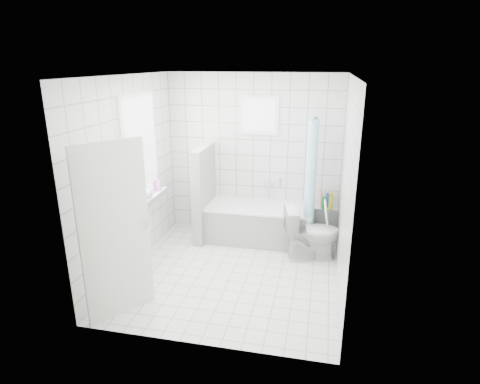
# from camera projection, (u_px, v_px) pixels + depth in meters

# --- Properties ---
(ground) EXTENTS (3.00, 3.00, 0.00)m
(ground) POSITION_uv_depth(u_px,v_px,m) (232.00, 272.00, 5.50)
(ground) COLOR white
(ground) RESTS_ON ground
(ceiling) EXTENTS (3.00, 3.00, 0.00)m
(ceiling) POSITION_uv_depth(u_px,v_px,m) (231.00, 75.00, 4.68)
(ceiling) COLOR white
(ceiling) RESTS_ON ground
(wall_back) EXTENTS (2.80, 0.02, 2.60)m
(wall_back) POSITION_uv_depth(u_px,v_px,m) (253.00, 156.00, 6.48)
(wall_back) COLOR white
(wall_back) RESTS_ON ground
(wall_front) EXTENTS (2.80, 0.02, 2.60)m
(wall_front) POSITION_uv_depth(u_px,v_px,m) (195.00, 227.00, 3.70)
(wall_front) COLOR white
(wall_front) RESTS_ON ground
(wall_left) EXTENTS (0.02, 3.00, 2.60)m
(wall_left) POSITION_uv_depth(u_px,v_px,m) (130.00, 175.00, 5.37)
(wall_left) COLOR white
(wall_left) RESTS_ON ground
(wall_right) EXTENTS (0.02, 3.00, 2.60)m
(wall_right) POSITION_uv_depth(u_px,v_px,m) (345.00, 189.00, 4.81)
(wall_right) COLOR white
(wall_right) RESTS_ON ground
(window_left) EXTENTS (0.01, 0.90, 1.40)m
(window_left) POSITION_uv_depth(u_px,v_px,m) (142.00, 149.00, 5.55)
(window_left) COLOR white
(window_left) RESTS_ON wall_left
(window_back) EXTENTS (0.50, 0.01, 0.50)m
(window_back) POSITION_uv_depth(u_px,v_px,m) (259.00, 116.00, 6.22)
(window_back) COLOR white
(window_back) RESTS_ON wall_back
(window_sill) EXTENTS (0.18, 1.02, 0.08)m
(window_sill) POSITION_uv_depth(u_px,v_px,m) (148.00, 199.00, 5.77)
(window_sill) COLOR white
(window_sill) RESTS_ON wall_left
(door) EXTENTS (0.49, 0.68, 2.00)m
(door) POSITION_uv_depth(u_px,v_px,m) (115.00, 232.00, 4.32)
(door) COLOR silver
(door) RESTS_ON ground
(bathtub) EXTENTS (1.66, 0.77, 0.58)m
(bathtub) POSITION_uv_depth(u_px,v_px,m) (259.00, 223.00, 6.41)
(bathtub) COLOR white
(bathtub) RESTS_ON ground
(partition_wall) EXTENTS (0.15, 0.85, 1.50)m
(partition_wall) POSITION_uv_depth(u_px,v_px,m) (204.00, 193.00, 6.40)
(partition_wall) COLOR white
(partition_wall) RESTS_ON ground
(tiled_ledge) EXTENTS (0.40, 0.24, 0.55)m
(tiled_ledge) POSITION_uv_depth(u_px,v_px,m) (324.00, 223.00, 6.45)
(tiled_ledge) COLOR white
(tiled_ledge) RESTS_ON ground
(toilet) EXTENTS (0.87, 0.63, 0.80)m
(toilet) POSITION_uv_depth(u_px,v_px,m) (312.00, 233.00, 5.77)
(toilet) COLOR white
(toilet) RESTS_ON ground
(curtain_rod) EXTENTS (0.02, 0.80, 0.02)m
(curtain_rod) POSITION_uv_depth(u_px,v_px,m) (314.00, 117.00, 5.70)
(curtain_rod) COLOR silver
(curtain_rod) RESTS_ON wall_back
(shower_curtain) EXTENTS (0.14, 0.48, 1.78)m
(shower_curtain) POSITION_uv_depth(u_px,v_px,m) (310.00, 180.00, 5.86)
(shower_curtain) COLOR #4FCBE8
(shower_curtain) RESTS_ON curtain_rod
(tub_faucet) EXTENTS (0.18, 0.06, 0.06)m
(tub_faucet) POSITION_uv_depth(u_px,v_px,m) (269.00, 184.00, 6.53)
(tub_faucet) COLOR silver
(tub_faucet) RESTS_ON wall_back
(sill_bottles) EXTENTS (0.18, 0.83, 0.32)m
(sill_bottles) POSITION_uv_depth(u_px,v_px,m) (144.00, 192.00, 5.59)
(sill_bottles) COLOR #BF5FB5
(sill_bottles) RESTS_ON window_sill
(ledge_bottles) EXTENTS (0.19, 0.17, 0.27)m
(ledge_bottles) POSITION_uv_depth(u_px,v_px,m) (326.00, 201.00, 6.29)
(ledge_bottles) COLOR red
(ledge_bottles) RESTS_ON tiled_ledge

